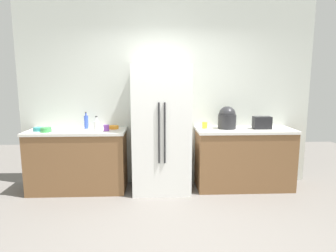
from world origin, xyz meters
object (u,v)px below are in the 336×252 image
at_px(bowl_a, 38,129).
at_px(bowl_b, 46,130).
at_px(bowl_c, 113,127).
at_px(rice_cooker, 227,118).
at_px(cup_b, 205,125).
at_px(cup_a, 106,128).
at_px(refrigerator, 161,129).
at_px(bottle_a, 97,126).
at_px(bottle_b, 86,122).
at_px(toaster, 262,123).

relative_size(bowl_a, bowl_b, 0.97).
bearing_deg(bowl_c, bowl_b, -165.67).
xyz_separation_m(rice_cooker, cup_b, (-0.34, 0.03, -0.11)).
relative_size(cup_a, bowl_a, 0.61).
height_order(refrigerator, bottle_a, refrigerator).
bearing_deg(bowl_a, refrigerator, -0.23).
height_order(bottle_b, bowl_b, bottle_b).
height_order(refrigerator, bowl_c, refrigerator).
relative_size(cup_a, bowl_c, 0.57).
bearing_deg(bowl_c, bottle_b, 176.09).
height_order(bottle_a, bottle_b, bottle_b).
bearing_deg(bottle_b, bowl_b, -152.62).
distance_m(cup_a, bowl_b, 0.86).
height_order(toaster, bottle_a, bottle_a).
distance_m(refrigerator, bowl_a, 1.81).
bearing_deg(cup_b, toaster, -5.49).
distance_m(bottle_b, cup_b, 1.83).
bearing_deg(bottle_a, bowl_c, 44.27).
bearing_deg(rice_cooker, bottle_a, -175.71).
height_order(rice_cooker, bowl_c, rice_cooker).
xyz_separation_m(refrigerator, rice_cooker, (1.01, 0.09, 0.15)).
xyz_separation_m(cup_a, bowl_a, (-1.00, 0.04, -0.02)).
height_order(toaster, rice_cooker, rice_cooker).
height_order(cup_a, bowl_b, cup_a).
relative_size(toaster, bowl_b, 1.78).
height_order(bottle_a, bowl_b, bottle_a).
height_order(bottle_a, bowl_c, bottle_a).
xyz_separation_m(bottle_a, cup_b, (1.62, 0.18, -0.03)).
xyz_separation_m(bottle_a, bowl_c, (0.21, 0.21, -0.06)).
relative_size(toaster, cup_a, 2.98).
bearing_deg(bowl_b, cup_a, 3.73).
distance_m(refrigerator, bottle_a, 0.95).
xyz_separation_m(refrigerator, bottle_b, (-1.15, 0.18, 0.09)).
xyz_separation_m(bottle_b, cup_b, (1.83, -0.06, -0.06)).
bearing_deg(toaster, bottle_b, 177.00).
xyz_separation_m(rice_cooker, bowl_c, (-1.75, 0.06, -0.14)).
bearing_deg(bowl_c, rice_cooker, -1.98).
bearing_deg(cup_a, bowl_b, -176.27).
bearing_deg(bottle_a, bowl_a, 175.59).
xyz_separation_m(bottle_a, bottle_b, (-0.20, 0.24, 0.02)).
relative_size(cup_b, bowl_a, 0.66).
height_order(rice_cooker, cup_b, rice_cooker).
bearing_deg(bottle_b, rice_cooker, -2.35).
distance_m(bottle_a, bowl_b, 0.72).
relative_size(cup_a, bowl_b, 0.60).
height_order(bottle_a, cup_b, bottle_a).
height_order(refrigerator, cup_b, refrigerator).
xyz_separation_m(bottle_b, bowl_a, (-0.66, -0.17, -0.08)).
distance_m(refrigerator, bowl_b, 1.67).
distance_m(toaster, rice_cooker, 0.54).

